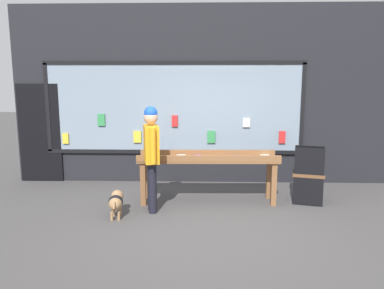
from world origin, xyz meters
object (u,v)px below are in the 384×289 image
Objects in this scene: person_browsing at (151,150)px; sandwich_board_sign at (309,174)px; display_table_main at (208,163)px; small_dog at (116,202)px.

sandwich_board_sign is (2.75, 0.63, -0.54)m from person_browsing.
display_table_main is 1.75m from small_dog.
person_browsing is at bearing -152.28° from sandwich_board_sign.
person_browsing is 1.77× the size of sandwich_board_sign.
sandwich_board_sign is at bearing -89.89° from person_browsing.
display_table_main is 1.42× the size of person_browsing.
small_dog is 3.43m from sandwich_board_sign.
person_browsing reaches higher than small_dog.
sandwich_board_sign reaches higher than display_table_main.
small_dog is at bearing -149.41° from sandwich_board_sign.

